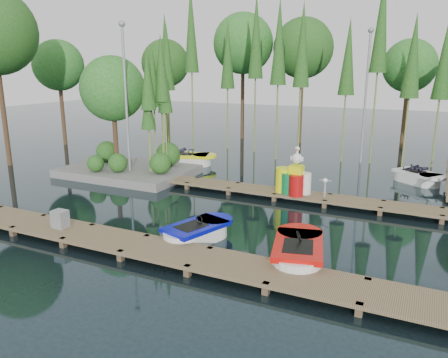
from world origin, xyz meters
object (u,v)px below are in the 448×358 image
at_px(boat_blue, 197,233).
at_px(utility_cabinet, 60,219).
at_px(island, 124,110).
at_px(boat_yellow_far, 189,159).
at_px(drum_cluster, 296,180).
at_px(boat_red, 298,253).
at_px(yellow_barrel, 284,180).

bearing_deg(boat_blue, utility_cabinet, -140.49).
height_order(island, boat_yellow_far, island).
distance_m(utility_cabinet, drum_cluster, 8.89).
relative_size(boat_red, boat_yellow_far, 1.00).
xyz_separation_m(island, boat_yellow_far, (1.85, 3.06, -2.88)).
xyz_separation_m(island, utility_cabinet, (3.44, -7.79, -2.60)).
distance_m(boat_blue, boat_red, 3.28).
xyz_separation_m(boat_yellow_far, utility_cabinet, (1.59, -10.85, 0.28)).
bearing_deg(boat_red, boat_yellow_far, 119.74).
distance_m(boat_blue, drum_cluster, 5.53).
height_order(boat_yellow_far, yellow_barrel, boat_yellow_far).
bearing_deg(island, boat_red, -30.70).
bearing_deg(island, boat_yellow_far, 58.87).
xyz_separation_m(island, yellow_barrel, (8.54, -0.79, -2.39)).
height_order(utility_cabinet, drum_cluster, drum_cluster).
bearing_deg(boat_blue, boat_yellow_far, 139.71).
height_order(island, boat_red, island).
height_order(boat_blue, yellow_barrel, yellow_barrel).
height_order(island, utility_cabinet, island).
xyz_separation_m(utility_cabinet, yellow_barrel, (5.10, 7.00, 0.22)).
bearing_deg(island, yellow_barrel, -5.29).
bearing_deg(utility_cabinet, boat_blue, 21.23).
bearing_deg(boat_yellow_far, drum_cluster, -25.52).
xyz_separation_m(yellow_barrel, drum_cluster, (0.56, -0.15, 0.07)).
xyz_separation_m(island, boat_blue, (7.51, -6.21, -2.94)).
relative_size(boat_red, utility_cabinet, 5.51).
relative_size(boat_red, yellow_barrel, 3.12).
relative_size(boat_blue, utility_cabinet, 4.92).
bearing_deg(drum_cluster, boat_red, -72.84).
bearing_deg(boat_red, yellow_barrel, 98.22).
relative_size(utility_cabinet, yellow_barrel, 0.57).
bearing_deg(drum_cluster, yellow_barrel, 164.94).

